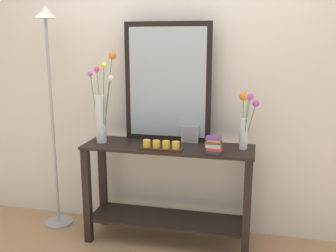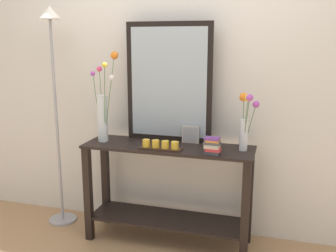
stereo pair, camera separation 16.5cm
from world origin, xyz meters
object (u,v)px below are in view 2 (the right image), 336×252
at_px(vase_right, 246,120).
at_px(candle_tray, 160,146).
at_px(picture_frame_small, 190,134).
at_px(floor_lamp, 54,82).
at_px(mirror_leaning, 169,83).
at_px(tall_vase_left, 104,109).
at_px(book_stack, 212,146).
at_px(console_table, 168,185).

xyz_separation_m(vase_right, candle_tray, (-0.60, -0.14, -0.20)).
xyz_separation_m(picture_frame_small, floor_lamp, (-1.15, -0.07, 0.39)).
xyz_separation_m(mirror_leaning, vase_right, (0.61, -0.13, -0.23)).
bearing_deg(floor_lamp, mirror_leaning, 6.13).
height_order(mirror_leaning, tall_vase_left, mirror_leaning).
bearing_deg(vase_right, picture_frame_small, 167.41).
height_order(mirror_leaning, book_stack, mirror_leaning).
distance_m(tall_vase_left, picture_frame_small, 0.71).
relative_size(console_table, vase_right, 3.06).
height_order(candle_tray, floor_lamp, floor_lamp).
bearing_deg(console_table, floor_lamp, 176.43).
distance_m(vase_right, floor_lamp, 1.59).
bearing_deg(floor_lamp, vase_right, -1.04).
height_order(console_table, picture_frame_small, picture_frame_small).
bearing_deg(picture_frame_small, console_table, -138.41).
relative_size(console_table, tall_vase_left, 1.85).
xyz_separation_m(book_stack, floor_lamp, (-1.36, 0.18, 0.39)).
xyz_separation_m(candle_tray, picture_frame_small, (0.17, 0.24, 0.04)).
xyz_separation_m(mirror_leaning, candle_tray, (0.02, -0.27, -0.44)).
height_order(tall_vase_left, candle_tray, tall_vase_left).
bearing_deg(console_table, candle_tray, -103.71).
height_order(console_table, floor_lamp, floor_lamp).
distance_m(mirror_leaning, floor_lamp, 0.96).
height_order(tall_vase_left, vase_right, tall_vase_left).
bearing_deg(vase_right, floor_lamp, 178.96).
xyz_separation_m(mirror_leaning, floor_lamp, (-0.96, -0.10, -0.01)).
bearing_deg(mirror_leaning, floor_lamp, -173.87).
bearing_deg(book_stack, mirror_leaning, 144.59).
bearing_deg(book_stack, picture_frame_small, 130.82).
xyz_separation_m(console_table, picture_frame_small, (0.15, 0.13, 0.39)).
bearing_deg(vase_right, tall_vase_left, -178.15).
bearing_deg(tall_vase_left, picture_frame_small, 10.98).
xyz_separation_m(console_table, book_stack, (0.36, -0.12, 0.38)).
bearing_deg(picture_frame_small, book_stack, -49.18).
distance_m(vase_right, candle_tray, 0.65).
distance_m(mirror_leaning, book_stack, 0.64).
xyz_separation_m(console_table, vase_right, (0.57, 0.03, 0.55)).
height_order(console_table, book_stack, book_stack).
xyz_separation_m(tall_vase_left, vase_right, (1.10, 0.04, -0.03)).
bearing_deg(candle_tray, tall_vase_left, 167.99).
height_order(mirror_leaning, floor_lamp, floor_lamp).
height_order(picture_frame_small, floor_lamp, floor_lamp).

